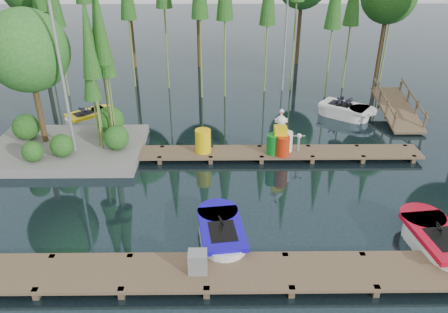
{
  "coord_description": "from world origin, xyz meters",
  "views": [
    {
      "loc": [
        0.35,
        -13.33,
        8.27
      ],
      "look_at": [
        0.5,
        0.5,
        1.1
      ],
      "focal_mm": 35.0,
      "sensor_mm": 36.0,
      "label": 1
    }
  ],
  "objects_px": {
    "boat_red": "(437,242)",
    "yellow_barrel": "(203,141)",
    "island": "(49,77)",
    "utility_cabinet": "(198,262)",
    "boat_yellow_far": "(89,117)",
    "drum_cluster": "(281,141)",
    "boat_blue": "(221,234)"
  },
  "relations": [
    {
      "from": "utility_cabinet",
      "to": "yellow_barrel",
      "type": "bearing_deg",
      "value": 90.64
    },
    {
      "from": "island",
      "to": "boat_yellow_far",
      "type": "height_order",
      "value": "island"
    },
    {
      "from": "yellow_barrel",
      "to": "drum_cluster",
      "type": "relative_size",
      "value": 0.51
    },
    {
      "from": "island",
      "to": "boat_yellow_far",
      "type": "relative_size",
      "value": 2.63
    },
    {
      "from": "island",
      "to": "drum_cluster",
      "type": "xyz_separation_m",
      "value": [
        9.08,
        -0.94,
        -2.34
      ]
    },
    {
      "from": "utility_cabinet",
      "to": "drum_cluster",
      "type": "bearing_deg",
      "value": 66.22
    },
    {
      "from": "boat_red",
      "to": "yellow_barrel",
      "type": "relative_size",
      "value": 3.25
    },
    {
      "from": "boat_red",
      "to": "boat_yellow_far",
      "type": "relative_size",
      "value": 1.2
    },
    {
      "from": "boat_blue",
      "to": "boat_red",
      "type": "relative_size",
      "value": 0.95
    },
    {
      "from": "boat_yellow_far",
      "to": "utility_cabinet",
      "type": "distance_m",
      "value": 12.26
    },
    {
      "from": "boat_blue",
      "to": "boat_yellow_far",
      "type": "bearing_deg",
      "value": 117.12
    },
    {
      "from": "boat_blue",
      "to": "utility_cabinet",
      "type": "bearing_deg",
      "value": -119.04
    },
    {
      "from": "island",
      "to": "boat_yellow_far",
      "type": "distance_m",
      "value": 4.23
    },
    {
      "from": "island",
      "to": "boat_red",
      "type": "height_order",
      "value": "island"
    },
    {
      "from": "island",
      "to": "boat_blue",
      "type": "distance_m",
      "value": 9.58
    },
    {
      "from": "island",
      "to": "drum_cluster",
      "type": "distance_m",
      "value": 9.42
    },
    {
      "from": "yellow_barrel",
      "to": "drum_cluster",
      "type": "bearing_deg",
      "value": -2.77
    },
    {
      "from": "utility_cabinet",
      "to": "drum_cluster",
      "type": "relative_size",
      "value": 0.32
    },
    {
      "from": "island",
      "to": "drum_cluster",
      "type": "bearing_deg",
      "value": -5.91
    },
    {
      "from": "boat_blue",
      "to": "yellow_barrel",
      "type": "height_order",
      "value": "yellow_barrel"
    },
    {
      "from": "boat_blue",
      "to": "drum_cluster",
      "type": "distance_m",
      "value": 5.82
    },
    {
      "from": "boat_red",
      "to": "boat_yellow_far",
      "type": "distance_m",
      "value": 15.89
    },
    {
      "from": "island",
      "to": "utility_cabinet",
      "type": "xyz_separation_m",
      "value": [
        6.06,
        -7.79,
        -2.58
      ]
    },
    {
      "from": "boat_red",
      "to": "yellow_barrel",
      "type": "xyz_separation_m",
      "value": [
        -6.93,
        5.87,
        0.49
      ]
    },
    {
      "from": "island",
      "to": "utility_cabinet",
      "type": "distance_m",
      "value": 10.2
    },
    {
      "from": "boat_yellow_far",
      "to": "drum_cluster",
      "type": "height_order",
      "value": "drum_cluster"
    },
    {
      "from": "utility_cabinet",
      "to": "yellow_barrel",
      "type": "height_order",
      "value": "yellow_barrel"
    },
    {
      "from": "boat_blue",
      "to": "utility_cabinet",
      "type": "distance_m",
      "value": 1.73
    },
    {
      "from": "utility_cabinet",
      "to": "boat_red",
      "type": "bearing_deg",
      "value": 9.39
    },
    {
      "from": "boat_yellow_far",
      "to": "utility_cabinet",
      "type": "bearing_deg",
      "value": -83.44
    },
    {
      "from": "boat_yellow_far",
      "to": "boat_red",
      "type": "bearing_deg",
      "value": -58.98
    },
    {
      "from": "island",
      "to": "yellow_barrel",
      "type": "bearing_deg",
      "value": -7.53
    }
  ]
}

